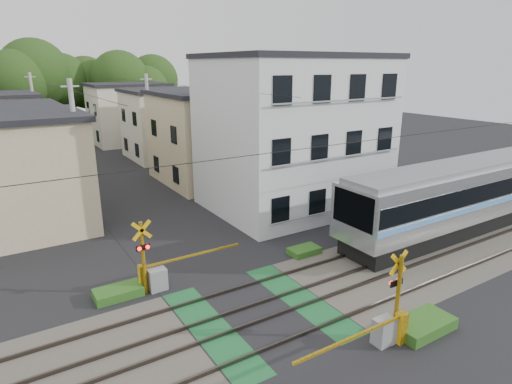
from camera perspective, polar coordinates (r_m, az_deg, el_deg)
ground at (r=16.15m, az=0.34°, el=-15.90°), size 120.00×120.00×0.00m
track_bed at (r=16.13m, az=0.34°, el=-15.80°), size 120.00×120.00×0.14m
crossing_signal_near at (r=14.92m, az=17.17°, el=-16.51°), size 4.74×0.65×3.09m
crossing_signal_far at (r=17.75m, az=-13.37°, el=-10.54°), size 4.74×0.65×3.09m
apartment_block at (r=26.57m, az=4.96°, el=7.86°), size 10.20×8.36×9.30m
houses_row at (r=38.55m, az=-20.56°, el=7.48°), size 22.07×31.35×6.80m
tree_hill at (r=60.14m, az=-25.81°, el=12.13°), size 40.00×12.79×11.78m
catenary at (r=18.28m, az=16.41°, el=0.11°), size 60.00×5.04×7.00m
utility_poles at (r=35.36m, az=-21.77°, el=7.99°), size 7.90×42.00×8.00m
pedestrian at (r=45.66m, az=-22.25°, el=5.58°), size 0.75×0.60×1.79m
weed_patches at (r=16.86m, az=5.72°, el=-13.74°), size 10.25×8.80×0.40m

